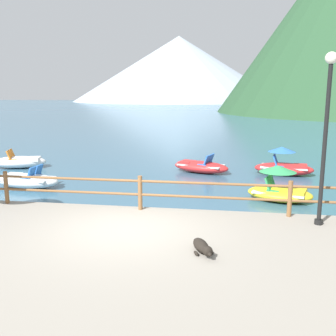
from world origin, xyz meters
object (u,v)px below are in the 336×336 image
object	(u,v)px
pedal_boat_0	(284,166)
pedal_boat_1	(280,189)
dog_resting	(202,247)
pedal_boat_2	(19,162)
pedal_boat_3	(27,180)
lamp_post	(326,124)
pedal_boat_4	(201,166)

from	to	relation	value
pedal_boat_0	pedal_boat_1	size ratio (longest dim) A/B	1.11
dog_resting	pedal_boat_2	bearing A→B (deg)	134.38
pedal_boat_3	lamp_post	bearing A→B (deg)	-21.54
pedal_boat_0	lamp_post	bearing A→B (deg)	-91.46
pedal_boat_3	pedal_boat_4	bearing A→B (deg)	30.81
dog_resting	pedal_boat_1	size ratio (longest dim) A/B	0.43
pedal_boat_1	pedal_boat_2	world-z (taller)	pedal_boat_1
pedal_boat_4	pedal_boat_0	bearing A→B (deg)	1.73
dog_resting	pedal_boat_3	bearing A→B (deg)	139.63
lamp_post	pedal_boat_1	bearing A→B (deg)	98.20
pedal_boat_4	dog_resting	bearing A→B (deg)	-85.80
pedal_boat_3	pedal_boat_4	world-z (taller)	pedal_boat_3
pedal_boat_1	pedal_boat_2	xyz separation A→B (m)	(-11.58, 3.96, -0.10)
dog_resting	lamp_post	bearing A→B (deg)	38.39
pedal_boat_0	pedal_boat_3	xyz separation A→B (m)	(-9.98, -3.90, -0.11)
pedal_boat_2	pedal_boat_4	xyz separation A→B (m)	(8.65, 0.22, -0.02)
pedal_boat_0	pedal_boat_4	bearing A→B (deg)	-178.27
lamp_post	pedal_boat_4	world-z (taller)	lamp_post
pedal_boat_1	pedal_boat_2	distance (m)	12.24
pedal_boat_2	pedal_boat_4	bearing A→B (deg)	1.48
dog_resting	pedal_boat_3	distance (m)	9.28
pedal_boat_2	lamp_post	bearing A→B (deg)	-31.57
lamp_post	pedal_boat_0	bearing A→B (deg)	88.54
lamp_post	pedal_boat_2	bearing A→B (deg)	148.43
pedal_boat_3	pedal_boat_2	bearing A→B (deg)	122.81
pedal_boat_1	pedal_boat_4	world-z (taller)	pedal_boat_1
lamp_post	pedal_boat_0	world-z (taller)	lamp_post
pedal_boat_3	dog_resting	bearing A→B (deg)	-40.37
lamp_post	pedal_boat_4	size ratio (longest dim) A/B	1.46
pedal_boat_0	pedal_boat_4	xyz separation A→B (m)	(-3.63, -0.11, -0.12)
pedal_boat_4	pedal_boat_3	bearing A→B (deg)	-149.19
lamp_post	pedal_boat_0	size ratio (longest dim) A/B	1.53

